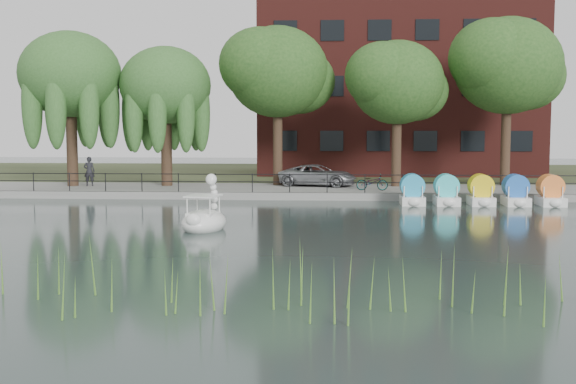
# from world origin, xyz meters

# --- Properties ---
(ground_plane) EXTENTS (120.00, 120.00, 0.00)m
(ground_plane) POSITION_xyz_m (0.00, 0.00, 0.00)
(ground_plane) COLOR #3A4D4B
(promenade) EXTENTS (40.00, 6.00, 0.40)m
(promenade) POSITION_xyz_m (0.00, 16.00, 0.20)
(promenade) COLOR gray
(promenade) RESTS_ON ground_plane
(kerb) EXTENTS (40.00, 0.25, 0.40)m
(kerb) POSITION_xyz_m (0.00, 13.05, 0.20)
(kerb) COLOR gray
(kerb) RESTS_ON ground_plane
(land_strip) EXTENTS (60.00, 22.00, 0.36)m
(land_strip) POSITION_xyz_m (0.00, 30.00, 0.18)
(land_strip) COLOR #47512D
(land_strip) RESTS_ON ground_plane
(railing) EXTENTS (32.00, 0.05, 1.00)m
(railing) POSITION_xyz_m (0.00, 13.25, 1.15)
(railing) COLOR black
(railing) RESTS_ON promenade
(apartment_building) EXTENTS (20.00, 10.07, 18.00)m
(apartment_building) POSITION_xyz_m (7.00, 29.97, 9.36)
(apartment_building) COLOR #4C1E16
(apartment_building) RESTS_ON land_strip
(willow_left) EXTENTS (5.88, 5.88, 9.01)m
(willow_left) POSITION_xyz_m (-13.00, 16.50, 6.87)
(willow_left) COLOR #473323
(willow_left) RESTS_ON promenade
(willow_mid) EXTENTS (5.32, 5.32, 8.15)m
(willow_mid) POSITION_xyz_m (-7.50, 17.00, 6.25)
(willow_mid) COLOR #473323
(willow_mid) RESTS_ON promenade
(broadleaf_center) EXTENTS (6.00, 6.00, 9.25)m
(broadleaf_center) POSITION_xyz_m (-1.00, 18.00, 7.06)
(broadleaf_center) COLOR #473323
(broadleaf_center) RESTS_ON promenade
(broadleaf_right) EXTENTS (5.40, 5.40, 8.32)m
(broadleaf_right) POSITION_xyz_m (6.00, 17.50, 6.39)
(broadleaf_right) COLOR #473323
(broadleaf_right) RESTS_ON promenade
(broadleaf_far) EXTENTS (6.30, 6.30, 9.71)m
(broadleaf_far) POSITION_xyz_m (12.50, 18.50, 7.40)
(broadleaf_far) COLOR #473323
(broadleaf_far) RESTS_ON promenade
(minivan) EXTENTS (3.37, 5.55, 1.44)m
(minivan) POSITION_xyz_m (1.42, 17.24, 1.12)
(minivan) COLOR gray
(minivan) RESTS_ON promenade
(bicycle) EXTENTS (0.67, 1.74, 1.00)m
(bicycle) POSITION_xyz_m (4.45, 14.68, 0.90)
(bicycle) COLOR gray
(bicycle) RESTS_ON promenade
(pedestrian) EXTENTS (0.78, 0.59, 1.98)m
(pedestrian) POSITION_xyz_m (-11.98, 16.42, 1.39)
(pedestrian) COLOR black
(pedestrian) RESTS_ON promenade
(swan_boat) EXTENTS (2.01, 2.73, 2.10)m
(swan_boat) POSITION_xyz_m (-2.60, 2.22, 0.46)
(swan_boat) COLOR white
(swan_boat) RESTS_ON ground_plane
(pedal_boat_row) EXTENTS (7.95, 1.70, 1.40)m
(pedal_boat_row) POSITION_xyz_m (9.69, 11.35, 0.61)
(pedal_boat_row) COLOR white
(pedal_boat_row) RESTS_ON ground_plane
(reed_bank) EXTENTS (24.00, 2.40, 1.20)m
(reed_bank) POSITION_xyz_m (2.00, -9.50, 0.60)
(reed_bank) COLOR #669938
(reed_bank) RESTS_ON ground_plane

